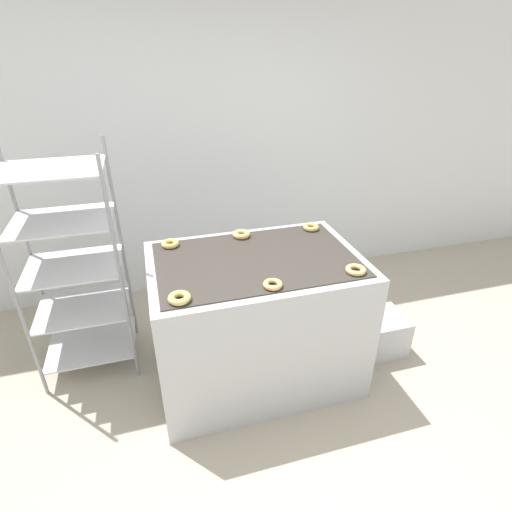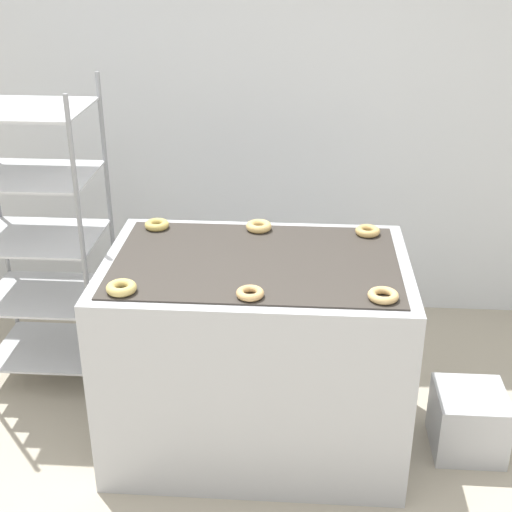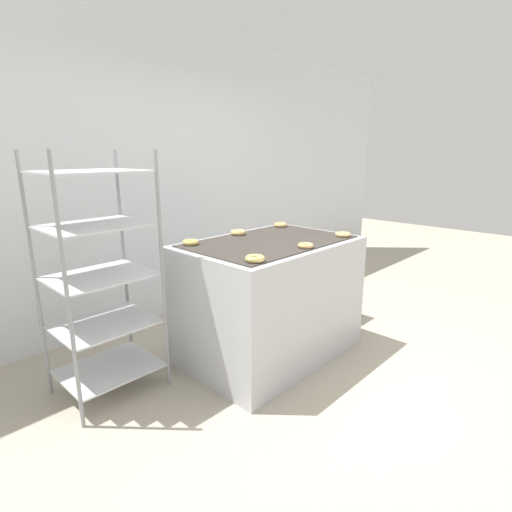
% 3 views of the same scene
% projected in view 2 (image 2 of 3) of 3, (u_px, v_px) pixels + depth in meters
% --- Properties ---
extents(wall_back, '(8.00, 0.05, 2.80)m').
position_uv_depth(wall_back, '(272.00, 96.00, 4.29)').
color(wall_back, silver).
rests_on(wall_back, ground_plane).
extents(fryer_machine, '(1.39, 0.93, 0.97)m').
position_uv_depth(fryer_machine, '(256.00, 352.00, 3.41)').
color(fryer_machine, '#B7BABF').
rests_on(fryer_machine, ground_plane).
extents(baking_rack_cart, '(0.66, 0.54, 1.66)m').
position_uv_depth(baking_rack_cart, '(39.00, 238.00, 3.75)').
color(baking_rack_cart, gray).
rests_on(baking_rack_cart, ground_plane).
extents(glaze_bin, '(0.33, 0.34, 0.32)m').
position_uv_depth(glaze_bin, '(468.00, 421.00, 3.45)').
color(glaze_bin, '#B7BABF').
rests_on(glaze_bin, ground_plane).
extents(donut_near_left, '(0.13, 0.13, 0.04)m').
position_uv_depth(donut_near_left, '(121.00, 288.00, 2.92)').
color(donut_near_left, '#D5BA66').
rests_on(donut_near_left, fryer_machine).
extents(donut_near_center, '(0.11, 0.11, 0.03)m').
position_uv_depth(donut_near_center, '(250.00, 293.00, 2.88)').
color(donut_near_center, tan).
rests_on(donut_near_center, fryer_machine).
extents(donut_near_right, '(0.13, 0.13, 0.03)m').
position_uv_depth(donut_near_right, '(383.00, 295.00, 2.86)').
color(donut_near_right, '#E0B571').
rests_on(donut_near_right, fryer_machine).
extents(donut_far_left, '(0.12, 0.12, 0.04)m').
position_uv_depth(donut_far_left, '(157.00, 225.00, 3.53)').
color(donut_far_left, '#D4B85D').
rests_on(donut_far_left, fryer_machine).
extents(donut_far_center, '(0.13, 0.13, 0.04)m').
position_uv_depth(donut_far_center, '(259.00, 226.00, 3.51)').
color(donut_far_center, '#E3BA6D').
rests_on(donut_far_center, fryer_machine).
extents(donut_far_right, '(0.12, 0.12, 0.04)m').
position_uv_depth(donut_far_right, '(368.00, 231.00, 3.46)').
color(donut_far_right, tan).
rests_on(donut_far_right, fryer_machine).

